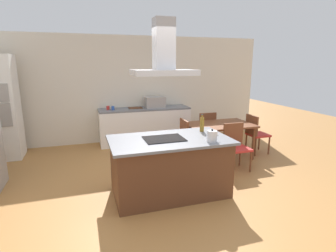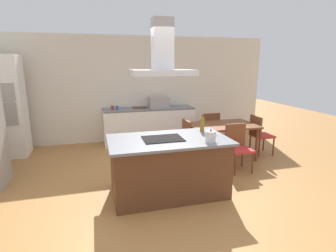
{
  "view_description": "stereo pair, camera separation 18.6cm",
  "coord_description": "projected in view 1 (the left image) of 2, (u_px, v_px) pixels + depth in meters",
  "views": [
    {
      "loc": [
        -1.23,
        -3.73,
        2.03
      ],
      "look_at": [
        0.1,
        0.4,
        1.0
      ],
      "focal_mm": 28.62,
      "sensor_mm": 36.0,
      "label": 1
    },
    {
      "loc": [
        -1.05,
        -3.78,
        2.03
      ],
      "look_at": [
        0.1,
        0.4,
        1.0
      ],
      "focal_mm": 28.62,
      "sensor_mm": 36.0,
      "label": 2
    }
  ],
  "objects": [
    {
      "name": "chair_facing_island",
      "position": [
        236.0,
        143.0,
        5.17
      ],
      "size": [
        0.42,
        0.42,
        0.89
      ],
      "color": "red",
      "rests_on": "ground"
    },
    {
      "name": "ground",
      "position": [
        148.0,
        161.0,
        5.68
      ],
      "size": [
        16.0,
        16.0,
        0.0
      ],
      "primitive_type": "plane",
      "color": "#AD753D"
    },
    {
      "name": "wall_oven_stack",
      "position": [
        0.0,
        108.0,
        5.62
      ],
      "size": [
        0.7,
        0.66,
        2.2
      ],
      "color": "white",
      "rests_on": "ground"
    },
    {
      "name": "chair_facing_back_wall",
      "position": [
        206.0,
        128.0,
        6.4
      ],
      "size": [
        0.42,
        0.42,
        0.89
      ],
      "color": "red",
      "rests_on": "ground"
    },
    {
      "name": "kitchen_island",
      "position": [
        170.0,
        166.0,
        4.18
      ],
      "size": [
        1.83,
        1.05,
        0.9
      ],
      "color": "#59331E",
      "rests_on": "ground"
    },
    {
      "name": "cutting_board",
      "position": [
        135.0,
        108.0,
        6.8
      ],
      "size": [
        0.34,
        0.24,
        0.02
      ],
      "primitive_type": "cube",
      "color": "#59331E",
      "rests_on": "back_counter"
    },
    {
      "name": "countertop_microwave",
      "position": [
        155.0,
        102.0,
        6.87
      ],
      "size": [
        0.5,
        0.38,
        0.28
      ],
      "primitive_type": "cube",
      "color": "#9E9993",
      "rests_on": "back_counter"
    },
    {
      "name": "cooktop",
      "position": [
        164.0,
        139.0,
        4.05
      ],
      "size": [
        0.6,
        0.44,
        0.01
      ],
      "primitive_type": "cube",
      "color": "black",
      "rests_on": "kitchen_island"
    },
    {
      "name": "olive_oil_bottle",
      "position": [
        202.0,
        124.0,
        4.48
      ],
      "size": [
        0.07,
        0.07,
        0.29
      ],
      "color": "olive",
      "rests_on": "kitchen_island"
    },
    {
      "name": "tea_kettle",
      "position": [
        212.0,
        136.0,
        3.91
      ],
      "size": [
        0.2,
        0.15,
        0.19
      ],
      "color": "silver",
      "rests_on": "kitchen_island"
    },
    {
      "name": "coffee_mug_blue",
      "position": [
        113.0,
        108.0,
        6.56
      ],
      "size": [
        0.08,
        0.08,
        0.09
      ],
      "primitive_type": "cylinder",
      "color": "#2D56B2",
      "rests_on": "back_counter"
    },
    {
      "name": "coffee_mug_red",
      "position": [
        108.0,
        108.0,
        6.6
      ],
      "size": [
        0.08,
        0.08,
        0.09
      ],
      "primitive_type": "cylinder",
      "color": "red",
      "rests_on": "back_counter"
    },
    {
      "name": "dining_table",
      "position": [
        219.0,
        128.0,
        5.75
      ],
      "size": [
        1.4,
        0.9,
        0.75
      ],
      "color": "brown",
      "rests_on": "ground"
    },
    {
      "name": "chair_at_left_end",
      "position": [
        179.0,
        138.0,
        5.51
      ],
      "size": [
        0.42,
        0.42,
        0.89
      ],
      "color": "red",
      "rests_on": "ground"
    },
    {
      "name": "range_hood",
      "position": [
        164.0,
        57.0,
        3.78
      ],
      "size": [
        0.9,
        0.55,
        0.78
      ],
      "color": "#ADADB2"
    },
    {
      "name": "back_counter",
      "position": [
        145.0,
        125.0,
        6.93
      ],
      "size": [
        2.3,
        0.62,
        0.9
      ],
      "color": "white",
      "rests_on": "ground"
    },
    {
      "name": "chair_at_right_end",
      "position": [
        255.0,
        132.0,
        6.06
      ],
      "size": [
        0.42,
        0.42,
        0.89
      ],
      "color": "red",
      "rests_on": "ground"
    },
    {
      "name": "wall_back",
      "position": [
        131.0,
        89.0,
        6.99
      ],
      "size": [
        7.2,
        0.1,
        2.7
      ],
      "primitive_type": "cube",
      "color": "beige",
      "rests_on": "ground"
    }
  ]
}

